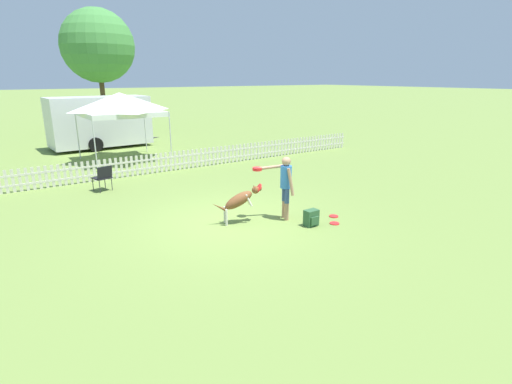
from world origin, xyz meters
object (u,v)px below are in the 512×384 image
(leaping_dog, at_px, (240,200))
(folding_chair_center, at_px, (103,176))
(tree_left_grove, at_px, (98,46))
(frisbee_near_handler, at_px, (334,216))
(equipment_trailer, at_px, (99,121))
(frisbee_near_dog, at_px, (334,223))
(handler_person, at_px, (284,181))
(backpack_on_grass, at_px, (311,218))
(canopy_tent_main, at_px, (120,104))

(leaping_dog, bearing_deg, folding_chair_center, -137.89)
(tree_left_grove, bearing_deg, folding_chair_center, -104.95)
(frisbee_near_handler, height_order, equipment_trailer, equipment_trailer)
(frisbee_near_dog, relative_size, tree_left_grove, 0.03)
(handler_person, height_order, backpack_on_grass, handler_person)
(folding_chair_center, bearing_deg, frisbee_near_dog, 106.41)
(frisbee_near_handler, height_order, frisbee_near_dog, same)
(frisbee_near_dog, height_order, tree_left_grove, tree_left_grove)
(canopy_tent_main, height_order, tree_left_grove, tree_left_grove)
(equipment_trailer, bearing_deg, folding_chair_center, -106.43)
(frisbee_near_dog, bearing_deg, leaping_dog, 143.75)
(leaping_dog, height_order, canopy_tent_main, canopy_tent_main)
(equipment_trailer, xyz_separation_m, tree_left_grove, (2.02, 6.89, 4.00))
(folding_chair_center, bearing_deg, backpack_on_grass, 103.48)
(canopy_tent_main, bearing_deg, handler_person, -83.64)
(folding_chair_center, bearing_deg, leaping_dog, 96.94)
(frisbee_near_handler, height_order, backpack_on_grass, backpack_on_grass)
(frisbee_near_dog, bearing_deg, folding_chair_center, 121.99)
(leaping_dog, bearing_deg, backpack_on_grass, 68.68)
(tree_left_grove, bearing_deg, handler_person, -92.78)
(handler_person, relative_size, leaping_dog, 1.31)
(handler_person, bearing_deg, equipment_trailer, 23.94)
(leaping_dog, xyz_separation_m, tree_left_grove, (2.06, 20.06, 4.74))
(handler_person, relative_size, canopy_tent_main, 0.52)
(leaping_dog, relative_size, frisbee_near_dog, 5.20)
(leaping_dog, relative_size, backpack_on_grass, 3.07)
(equipment_trailer, bearing_deg, leaping_dog, -92.81)
(handler_person, xyz_separation_m, frisbee_near_handler, (1.16, -0.62, -0.99))
(frisbee_near_dog, bearing_deg, backpack_on_grass, 157.29)
(leaping_dog, relative_size, equipment_trailer, 0.22)
(canopy_tent_main, bearing_deg, frisbee_near_dog, -79.98)
(folding_chair_center, relative_size, tree_left_grove, 0.11)
(leaping_dog, distance_m, equipment_trailer, 13.18)
(frisbee_near_dog, bearing_deg, canopy_tent_main, 100.02)
(handler_person, bearing_deg, leaping_dog, 90.56)
(handler_person, relative_size, tree_left_grove, 0.21)
(backpack_on_grass, relative_size, canopy_tent_main, 0.13)
(frisbee_near_handler, distance_m, tree_left_grove, 21.71)
(handler_person, relative_size, folding_chair_center, 1.97)
(frisbee_near_dog, bearing_deg, handler_person, 128.67)
(folding_chair_center, height_order, equipment_trailer, equipment_trailer)
(folding_chair_center, relative_size, equipment_trailer, 0.15)
(folding_chair_center, bearing_deg, handler_person, 104.99)
(backpack_on_grass, xyz_separation_m, folding_chair_center, (-3.32, 5.98, 0.29))
(handler_person, bearing_deg, canopy_tent_main, 25.94)
(leaping_dog, distance_m, tree_left_grove, 20.71)
(equipment_trailer, bearing_deg, handler_person, -88.29)
(handler_person, distance_m, leaping_dog, 1.20)
(leaping_dog, xyz_separation_m, equipment_trailer, (0.04, 13.16, 0.73))
(folding_chair_center, distance_m, tree_left_grove, 16.48)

